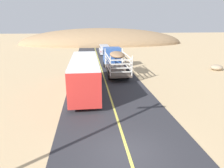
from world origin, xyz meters
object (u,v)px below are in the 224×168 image
at_px(boulder_mid_field, 217,67).
at_px(car_far, 104,49).
at_px(livestock_truck, 114,58).
at_px(bus, 85,74).

bearing_deg(boulder_mid_field, car_far, 131.69).
xyz_separation_m(car_far, boulder_mid_field, (14.50, -16.29, -0.70)).
distance_m(livestock_truck, bus, 9.57).
distance_m(livestock_truck, boulder_mid_field, 14.54).
distance_m(livestock_truck, car_far, 14.65).
bearing_deg(livestock_truck, boulder_mid_field, -6.54).
relative_size(bus, boulder_mid_field, 6.05).
bearing_deg(car_far, bus, -99.16).
relative_size(livestock_truck, bus, 0.97).
relative_size(livestock_truck, car_far, 2.10).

